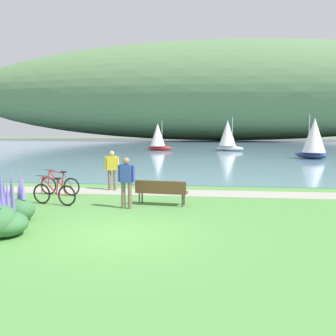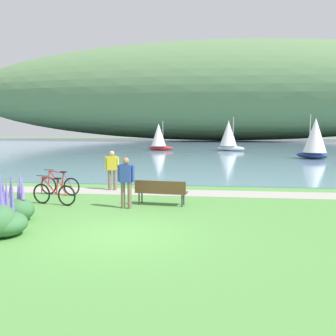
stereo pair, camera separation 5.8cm
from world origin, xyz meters
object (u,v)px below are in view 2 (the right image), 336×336
person_on_the_grass (126,179)px  sailboat_toward_hillside (229,135)px  park_bench_near_camera (161,190)px  bicycle_leaning_near_bench (60,185)px  bicycle_beside_path (54,193)px  person_at_shoreline (112,168)px  sailboat_mid_bay (159,137)px  sailboat_nearest_to_shore (315,138)px

person_on_the_grass → sailboat_toward_hillside: 31.41m
park_bench_near_camera → person_on_the_grass: (-1.08, -0.62, 0.46)m
bicycle_leaning_near_bench → bicycle_beside_path: same height
person_on_the_grass → person_at_shoreline: bearing=112.9°
person_at_shoreline → sailboat_mid_bay: (-1.98, 27.50, 0.71)m
bicycle_leaning_near_bench → person_at_shoreline: size_ratio=1.03×
person_on_the_grass → sailboat_mid_bay: sailboat_mid_bay is taller
bicycle_beside_path → sailboat_nearest_to_shore: size_ratio=0.45×
bicycle_leaning_near_bench → sailboat_mid_bay: sailboat_mid_bay is taller
bicycle_beside_path → person_at_shoreline: 3.41m
person_on_the_grass → sailboat_mid_bay: 31.09m
person_on_the_grass → sailboat_nearest_to_shore: 23.59m
person_on_the_grass → bicycle_leaning_near_bench: bearing=147.4°
park_bench_near_camera → sailboat_mid_bay: bearing=98.4°
park_bench_near_camera → sailboat_toward_hillside: sailboat_toward_hillside is taller
person_on_the_grass → sailboat_mid_bay: size_ratio=0.49×
bicycle_leaning_near_bench → person_at_shoreline: (1.79, 1.34, 0.58)m
sailboat_nearest_to_shore → sailboat_mid_bay: (-15.01, 10.37, -0.15)m
person_at_shoreline → sailboat_nearest_to_shore: (13.03, 17.13, 0.86)m
person_at_shoreline → sailboat_mid_bay: sailboat_mid_bay is taller
bicycle_beside_path → person_at_shoreline: size_ratio=1.02×
sailboat_mid_bay → bicycle_beside_path: bearing=-88.6°
bicycle_beside_path → person_on_the_grass: bearing=-5.7°
park_bench_near_camera → bicycle_beside_path: (-3.73, -0.36, -0.12)m
person_on_the_grass → bicycle_beside_path: bearing=174.3°
sailboat_nearest_to_shore → bicycle_leaning_near_bench: bearing=-128.8°
person_at_shoreline → person_on_the_grass: (1.43, -3.39, 0.00)m
person_at_shoreline → sailboat_mid_bay: bearing=94.1°
sailboat_nearest_to_shore → park_bench_near_camera: bearing=-117.9°
bicycle_leaning_near_bench → bicycle_beside_path: bearing=-72.5°
person_on_the_grass → sailboat_nearest_to_shore: sailboat_nearest_to_shore is taller
person_on_the_grass → sailboat_nearest_to_shore: size_ratio=0.45×
bicycle_leaning_near_bench → park_bench_near_camera: bearing=-18.5°
bicycle_beside_path → sailboat_nearest_to_shore: sailboat_nearest_to_shore is taller
bicycle_leaning_near_bench → sailboat_nearest_to_shore: size_ratio=0.46×
sailboat_mid_bay → bicycle_leaning_near_bench: bearing=-89.6°
bicycle_beside_path → person_at_shoreline: bearing=68.6°
bicycle_leaning_near_bench → bicycle_beside_path: 1.88m
park_bench_near_camera → bicycle_beside_path: 3.75m
park_bench_near_camera → person_at_shoreline: (-2.51, 2.77, 0.46)m
bicycle_beside_path → person_on_the_grass: 2.73m
park_bench_near_camera → person_on_the_grass: size_ratio=1.08×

